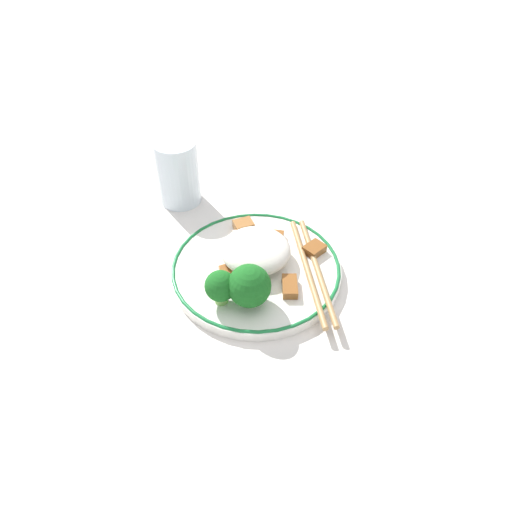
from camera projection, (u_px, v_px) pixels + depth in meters
The scene contains 12 objects.
ground_plane at pixel (256, 274), 0.69m from camera, with size 3.00×3.00×0.00m, color silver.
plate at pixel (256, 269), 0.69m from camera, with size 0.23×0.23×0.02m.
rice_mound at pixel (256, 251), 0.68m from camera, with size 0.09×0.10×0.04m.
broccoli_back_left at pixel (221, 287), 0.62m from camera, with size 0.04×0.04×0.05m.
broccoli_back_center at pixel (249, 286), 0.61m from camera, with size 0.05×0.05×0.06m.
meat_near_front at pixel (274, 239), 0.72m from camera, with size 0.04×0.03×0.01m.
meat_near_left at pixel (243, 225), 0.74m from camera, with size 0.03×0.03×0.01m.
meat_near_right at pixel (314, 249), 0.70m from camera, with size 0.04×0.04×0.01m.
meat_near_back at pixel (233, 271), 0.67m from camera, with size 0.04×0.04×0.01m.
meat_on_rice_edge at pixel (290, 286), 0.65m from camera, with size 0.04×0.02×0.01m.
chopsticks at pixel (312, 270), 0.67m from camera, with size 0.20×0.04×0.01m.
drinking_glass at pixel (178, 172), 0.78m from camera, with size 0.07×0.07×0.11m.
Camera 1 is at (0.49, -0.01, 0.49)m, focal length 35.00 mm.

